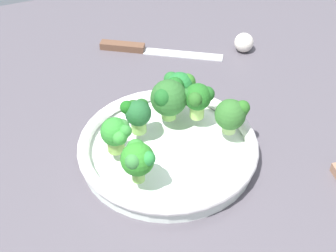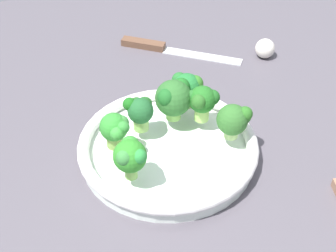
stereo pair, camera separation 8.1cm
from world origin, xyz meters
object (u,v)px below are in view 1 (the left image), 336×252
broccoli_floret_0 (138,159)px  broccoli_floret_2 (232,114)px  bowl (168,148)px  broccoli_floret_4 (198,98)px  broccoli_floret_3 (137,113)px  knife (144,49)px  garlic_bulb (244,43)px  broccoli_floret_5 (170,97)px  broccoli_floret_1 (180,86)px  broccoli_floret_6 (117,134)px

broccoli_floret_0 → broccoli_floret_2: bearing=-165.5°
bowl → broccoli_floret_0: size_ratio=4.43×
broccoli_floret_2 → broccoli_floret_4: bearing=-56.6°
broccoli_floret_3 → knife: bearing=-112.2°
broccoli_floret_4 → garlic_bulb: broccoli_floret_4 is taller
broccoli_floret_4 → broccoli_floret_5: (4.22, -1.79, 0.22)cm
broccoli_floret_3 → broccoli_floret_4: 10.56cm
knife → broccoli_floret_3: bearing=67.8°
broccoli_floret_0 → broccoli_floret_2: 18.54cm
bowl → broccoli_floret_1: broccoli_floret_1 is taller
broccoli_floret_1 → knife: bearing=-95.2°
broccoli_floret_1 → broccoli_floret_6: 15.98cm
broccoli_floret_1 → broccoli_floret_2: (-4.83, 10.19, -0.16)cm
garlic_bulb → broccoli_floret_5: bearing=37.1°
garlic_bulb → broccoli_floret_1: bearing=35.9°
bowl → broccoli_floret_0: bearing=40.9°
broccoli_floret_2 → broccoli_floret_3: broccoli_floret_2 is taller
broccoli_floret_4 → broccoli_floret_6: 15.51cm
bowl → knife: 33.41cm
bowl → garlic_bulb: bearing=-138.7°
knife → bowl: bearing=76.3°
broccoli_floret_6 → knife: 36.30cm
garlic_bulb → broccoli_floret_3: bearing=32.6°
knife → garlic_bulb: 21.51cm
broccoli_floret_0 → broccoli_floret_3: bearing=-109.6°
broccoli_floret_3 → broccoli_floret_5: size_ratio=0.81×
broccoli_floret_1 → broccoli_floret_5: broccoli_floret_5 is taller
broccoli_floret_3 → broccoli_floret_4: broccoli_floret_4 is taller
broccoli_floret_4 → knife: bearing=-91.9°
broccoli_floret_3 → broccoli_floret_5: (-6.32, -1.14, 0.59)cm
broccoli_floret_0 → knife: size_ratio=0.28×
broccoli_floret_4 → garlic_bulb: (-20.85, -20.72, -5.54)cm
broccoli_floret_0 → broccoli_floret_1: size_ratio=1.08×
broccoli_floret_0 → broccoli_floret_2: size_ratio=1.10×
broccoli_floret_3 → knife: broccoli_floret_3 is taller
broccoli_floret_3 → broccoli_floret_5: bearing=-169.8°
broccoli_floret_0 → broccoli_floret_1: broccoli_floret_0 is taller
broccoli_floret_1 → broccoli_floret_2: size_ratio=1.03×
broccoli_floret_6 → knife: size_ratio=0.26×
broccoli_floret_4 → broccoli_floret_5: size_ratio=0.89×
broccoli_floret_0 → broccoli_floret_1: (-13.11, -14.82, -0.60)cm
bowl → broccoli_floret_2: bearing=170.3°
broccoli_floret_1 → broccoli_floret_6: size_ratio=1.02×
broccoli_floret_6 → broccoli_floret_1: bearing=-150.9°
broccoli_floret_2 → broccoli_floret_0: bearing=14.5°
broccoli_floret_4 → broccoli_floret_6: bearing=11.3°
broccoli_floret_4 → broccoli_floret_6: size_ratio=1.07×
bowl → broccoli_floret_5: broccoli_floret_5 is taller
broccoli_floret_2 → broccoli_floret_3: bearing=-23.3°
bowl → broccoli_floret_6: 9.90cm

